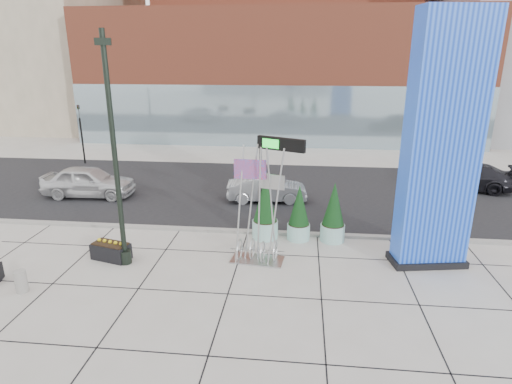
# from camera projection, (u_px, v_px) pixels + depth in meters

# --- Properties ---
(ground) EXTENTS (160.00, 160.00, 0.00)m
(ground) POSITION_uv_depth(u_px,v_px,m) (204.00, 277.00, 14.86)
(ground) COLOR #9E9991
(ground) RESTS_ON ground
(street_asphalt) EXTENTS (80.00, 12.00, 0.02)m
(street_asphalt) POSITION_uv_depth(u_px,v_px,m) (243.00, 190.00, 24.31)
(street_asphalt) COLOR black
(street_asphalt) RESTS_ON ground
(curb_edge) EXTENTS (80.00, 0.30, 0.12)m
(curb_edge) POSITION_uv_depth(u_px,v_px,m) (225.00, 231.00, 18.62)
(curb_edge) COLOR gray
(curb_edge) RESTS_ON ground
(tower_podium) EXTENTS (34.00, 10.00, 11.00)m
(tower_podium) POSITION_uv_depth(u_px,v_px,m) (279.00, 76.00, 38.60)
(tower_podium) COLOR #A74A30
(tower_podium) RESTS_ON ground
(tower_glass_front) EXTENTS (34.00, 0.60, 5.00)m
(tower_glass_front) POSITION_uv_depth(u_px,v_px,m) (275.00, 117.00, 34.98)
(tower_glass_front) COLOR #8CA5B2
(tower_glass_front) RESTS_ON ground
(blue_pylon) EXTENTS (2.82, 1.61, 8.86)m
(blue_pylon) POSITION_uv_depth(u_px,v_px,m) (441.00, 150.00, 14.55)
(blue_pylon) COLOR #0C35C2
(blue_pylon) RESTS_ON ground
(lamp_post) EXTENTS (0.56, 0.45, 8.17)m
(lamp_post) POSITION_uv_depth(u_px,v_px,m) (117.00, 176.00, 14.84)
(lamp_post) COLOR black
(lamp_post) RESTS_ON ground
(public_art_sculpture) EXTENTS (2.04, 1.18, 4.41)m
(public_art_sculpture) POSITION_uv_depth(u_px,v_px,m) (258.00, 232.00, 15.70)
(public_art_sculpture) COLOR #B7BABC
(public_art_sculpture) RESTS_ON ground
(concrete_bollard) EXTENTS (0.38, 0.38, 0.74)m
(concrete_bollard) POSITION_uv_depth(u_px,v_px,m) (21.00, 281.00, 13.85)
(concrete_bollard) COLOR gray
(concrete_bollard) RESTS_ON ground
(overhead_street_sign) EXTENTS (1.93, 0.97, 4.31)m
(overhead_street_sign) POSITION_uv_depth(u_px,v_px,m) (279.00, 151.00, 17.07)
(overhead_street_sign) COLOR black
(overhead_street_sign) RESTS_ON ground
(round_planter_east) EXTENTS (1.00, 1.00, 2.51)m
(round_planter_east) POSITION_uv_depth(u_px,v_px,m) (333.00, 214.00, 17.43)
(round_planter_east) COLOR #9AD0C8
(round_planter_east) RESTS_ON ground
(round_planter_mid) EXTENTS (0.95, 0.95, 2.36)m
(round_planter_mid) POSITION_uv_depth(u_px,v_px,m) (299.00, 214.00, 17.59)
(round_planter_mid) COLOR #9AD0C8
(round_planter_mid) RESTS_ON ground
(round_planter_west) EXTENTS (1.08, 1.08, 2.70)m
(round_planter_west) POSITION_uv_depth(u_px,v_px,m) (265.00, 209.00, 17.69)
(round_planter_west) COLOR #9AD0C8
(round_planter_west) RESTS_ON ground
(box_planter_north) EXTENTS (1.54, 1.04, 0.77)m
(box_planter_north) POSITION_uv_depth(u_px,v_px,m) (111.00, 250.00, 16.08)
(box_planter_north) COLOR black
(box_planter_north) RESTS_ON ground
(car_white_west) EXTENTS (4.93, 2.13, 1.66)m
(car_white_west) POSITION_uv_depth(u_px,v_px,m) (88.00, 182.00, 23.03)
(car_white_west) COLOR silver
(car_white_west) RESTS_ON ground
(car_silver_mid) EXTENTS (4.23, 1.80, 1.36)m
(car_silver_mid) POSITION_uv_depth(u_px,v_px,m) (267.00, 189.00, 22.33)
(car_silver_mid) COLOR #999BA0
(car_silver_mid) RESTS_ON ground
(car_dark_east) EXTENTS (5.46, 3.31, 1.48)m
(car_dark_east) POSITION_uv_depth(u_px,v_px,m) (465.00, 176.00, 24.35)
(car_dark_east) COLOR black
(car_dark_east) RESTS_ON ground
(traffic_signal) EXTENTS (0.15, 0.18, 4.10)m
(traffic_signal) POSITION_uv_depth(u_px,v_px,m) (81.00, 131.00, 29.56)
(traffic_signal) COLOR black
(traffic_signal) RESTS_ON ground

